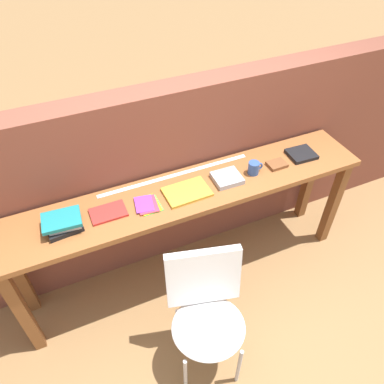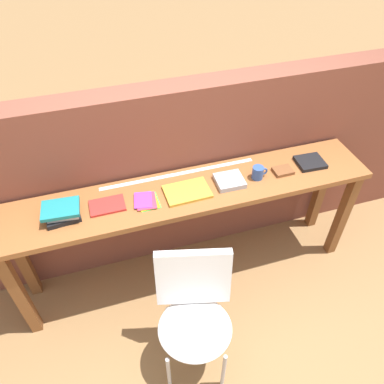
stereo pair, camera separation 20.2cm
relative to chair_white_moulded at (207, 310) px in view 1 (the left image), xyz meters
name	(u,v)px [view 1 (the left image)]	position (x,y,z in m)	size (l,w,h in m)	color
ground_plane	(205,299)	(0.17, 0.35, -0.53)	(40.00, 40.00, 0.00)	olive
brick_wall_back	(171,176)	(0.17, 0.99, 0.20)	(6.00, 0.20, 1.45)	brown
sideboard	(189,205)	(0.17, 0.65, 0.21)	(2.50, 0.44, 0.88)	brown
chair_white_moulded	(207,310)	(0.00, 0.00, 0.00)	(0.54, 0.55, 0.89)	white
book_stack_leftmost	(63,223)	(-0.63, 0.64, 0.40)	(0.23, 0.18, 0.08)	black
magazine_cycling	(108,212)	(-0.37, 0.65, 0.36)	(0.22, 0.15, 0.02)	red
pamphlet_pile_colourful	(148,205)	(-0.12, 0.62, 0.36)	(0.16, 0.18, 0.01)	green
book_open_centre	(187,192)	(0.15, 0.63, 0.36)	(0.29, 0.20, 0.02)	gold
book_grey_hardcover	(227,178)	(0.44, 0.64, 0.37)	(0.18, 0.17, 0.04)	#9E9EA3
mug	(254,168)	(0.64, 0.63, 0.40)	(0.11, 0.08, 0.09)	#2D4C8C
leather_journal_brown	(277,164)	(0.83, 0.63, 0.37)	(0.13, 0.10, 0.02)	brown
book_repair_rightmost	(301,154)	(1.06, 0.66, 0.37)	(0.19, 0.17, 0.03)	black
ruler_metal_back_edge	(175,175)	(0.14, 0.82, 0.35)	(1.08, 0.03, 0.00)	silver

